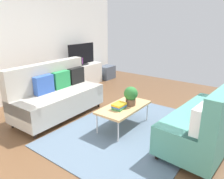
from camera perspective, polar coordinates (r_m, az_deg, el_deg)
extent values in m
plane|color=brown|center=(4.15, 1.55, -9.76)|extent=(7.68, 7.68, 0.00)
cube|color=white|center=(5.78, -22.10, 11.93)|extent=(6.40, 0.12, 2.90)
cube|color=slate|center=(4.00, 5.10, -10.82)|extent=(2.90, 2.20, 0.01)
cube|color=#B2ADA3|center=(4.58, -13.91, -3.15)|extent=(1.92, 0.89, 0.44)
cube|color=#B2ADA3|center=(4.67, -16.96, 3.44)|extent=(1.90, 0.25, 0.56)
cube|color=#B2ADA3|center=(5.10, -6.85, 0.74)|extent=(0.22, 0.85, 0.22)
cube|color=#B2ADA3|center=(4.09, -23.02, -5.07)|extent=(0.22, 0.85, 0.22)
cylinder|color=black|center=(5.03, -3.64, -4.00)|extent=(0.05, 0.05, 0.10)
cylinder|color=black|center=(3.97, -19.91, -11.44)|extent=(0.05, 0.05, 0.10)
cylinder|color=black|center=(5.46, -9.22, -2.41)|extent=(0.05, 0.05, 0.10)
cylinder|color=black|center=(4.50, -24.99, -8.52)|extent=(0.05, 0.05, 0.10)
cube|color=black|center=(4.99, -9.55, 3.69)|extent=(0.40, 0.15, 0.36)
cube|color=#288C4C|center=(4.70, -13.39, 2.55)|extent=(0.40, 0.15, 0.36)
cube|color=#3359B2|center=(4.43, -17.72, 1.24)|extent=(0.40, 0.15, 0.36)
cube|color=teal|center=(3.78, 23.34, -8.82)|extent=(1.96, 0.98, 0.44)
cube|color=teal|center=(3.01, 18.26, -12.89)|extent=(0.26, 0.85, 0.22)
cube|color=teal|center=(4.50, 26.99, -3.54)|extent=(0.26, 0.85, 0.22)
cylinder|color=black|center=(3.31, 11.84, -17.00)|extent=(0.05, 0.05, 0.10)
cylinder|color=black|center=(4.74, 22.45, -6.86)|extent=(0.05, 0.05, 0.10)
cylinder|color=black|center=(3.12, 23.48, -20.77)|extent=(0.05, 0.05, 0.10)
cube|color=white|center=(2.99, 22.67, -7.34)|extent=(0.41, 0.17, 0.36)
cube|color=tan|center=(3.97, 3.19, -4.73)|extent=(1.10, 0.56, 0.04)
cylinder|color=silver|center=(3.82, -4.02, -9.15)|extent=(0.02, 0.02, 0.38)
cylinder|color=silver|center=(4.55, 4.25, -4.56)|extent=(0.02, 0.02, 0.38)
cylinder|color=silver|center=(3.57, 1.69, -11.19)|extent=(0.02, 0.02, 0.38)
cylinder|color=silver|center=(4.34, 9.38, -5.90)|extent=(0.02, 0.02, 0.38)
cube|color=silver|center=(6.65, -8.00, 3.78)|extent=(1.40, 0.44, 0.64)
cube|color=black|center=(6.56, -8.00, 6.63)|extent=(0.36, 0.20, 0.04)
cube|color=black|center=(6.51, -8.12, 9.39)|extent=(1.00, 0.05, 0.60)
cube|color=#4C5666|center=(7.41, -1.42, 4.61)|extent=(0.52, 0.40, 0.44)
cylinder|color=brown|center=(4.00, 4.97, -3.32)|extent=(0.19, 0.19, 0.12)
sphere|color=#2D7233|center=(3.94, 5.04, -1.07)|extent=(0.26, 0.26, 0.26)
cube|color=#3F8C4C|center=(3.84, 1.87, -4.88)|extent=(0.26, 0.21, 0.04)
cube|color=#3359B2|center=(3.83, 1.88, -4.44)|extent=(0.25, 0.20, 0.03)
cube|color=gold|center=(3.81, 1.88, -3.98)|extent=(0.24, 0.18, 0.04)
cylinder|color=#B24C4C|center=(6.22, -12.26, 6.29)|extent=(0.12, 0.12, 0.15)
cylinder|color=#4C72B2|center=(6.33, -11.01, 6.71)|extent=(0.14, 0.14, 0.18)
cylinder|color=#262626|center=(6.40, -9.16, 6.81)|extent=(0.05, 0.05, 0.15)
cylinder|color=gold|center=(6.47, -8.50, 6.94)|extent=(0.04, 0.04, 0.15)
cylinder|color=purple|center=(6.53, -7.93, 7.41)|extent=(0.04, 0.04, 0.23)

